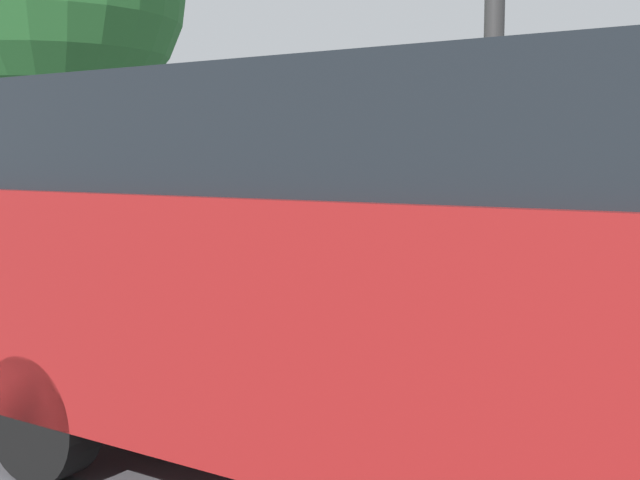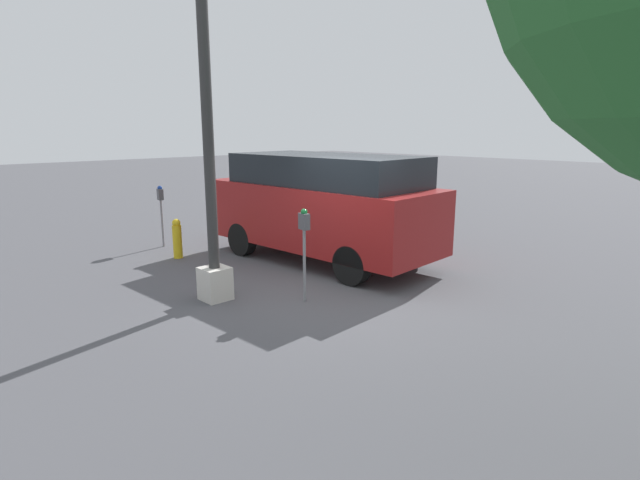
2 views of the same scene
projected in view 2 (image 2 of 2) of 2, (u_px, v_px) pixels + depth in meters
name	position (u px, v px, depth m)	size (l,w,h in m)	color
ground_plane	(328.00, 293.00, 8.64)	(80.00, 80.00, 0.00)	#4C4C51
parking_meter_near	(304.00, 234.00, 8.00)	(0.22, 0.15, 1.54)	gray
parking_meter_far	(161.00, 202.00, 11.81)	(0.22, 0.15, 1.47)	gray
lamp_post	(210.00, 183.00, 7.90)	(0.44, 0.44, 5.59)	beige
parked_van	(322.00, 204.00, 10.51)	(5.23, 2.31, 2.26)	maroon
fire_hydrant	(177.00, 239.00, 10.89)	(0.20, 0.20, 0.87)	gold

